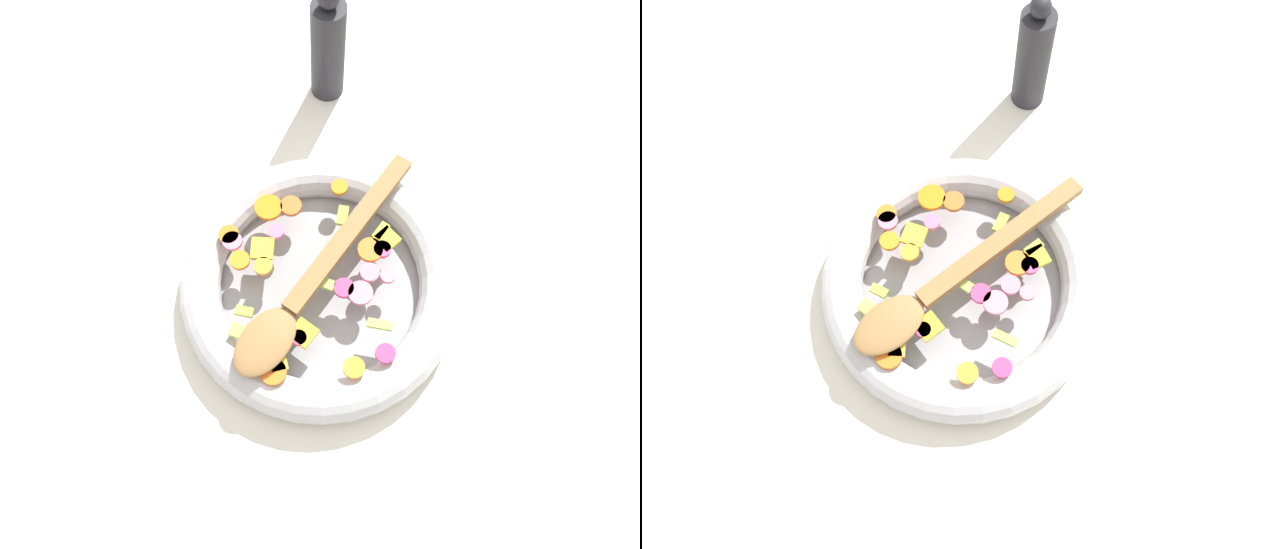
% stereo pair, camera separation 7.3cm
% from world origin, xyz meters
% --- Properties ---
extents(ground_plane, '(4.00, 4.00, 0.00)m').
position_xyz_m(ground_plane, '(0.00, 0.00, 0.00)').
color(ground_plane, silver).
extents(skillet, '(0.34, 0.34, 0.05)m').
position_xyz_m(skillet, '(0.00, 0.00, 0.02)').
color(skillet, gray).
rests_on(skillet, ground_plane).
extents(chopped_vegetables, '(0.26, 0.22, 0.01)m').
position_xyz_m(chopped_vegetables, '(0.00, -0.01, 0.05)').
color(chopped_vegetables, '#D86024').
rests_on(chopped_vegetables, skillet).
extents(wooden_spoon, '(0.25, 0.27, 0.01)m').
position_xyz_m(wooden_spoon, '(0.01, -0.02, 0.06)').
color(wooden_spoon, olive).
rests_on(wooden_spoon, chopped_vegetables).
extents(pepper_mill, '(0.05, 0.05, 0.18)m').
position_xyz_m(pepper_mill, '(-0.30, 0.08, 0.08)').
color(pepper_mill, '#232328').
rests_on(pepper_mill, ground_plane).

